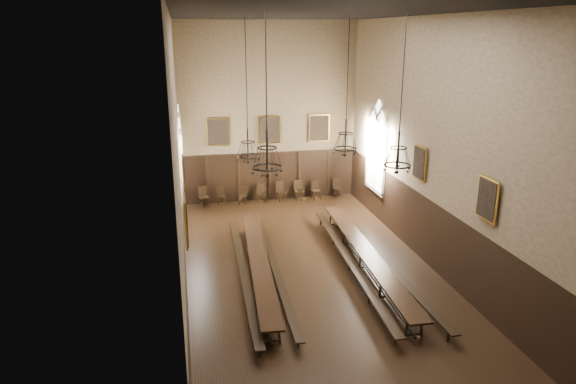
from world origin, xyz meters
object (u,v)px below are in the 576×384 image
object	(u,v)px
chair_1	(221,199)
bench_left_outer	(243,274)
chair_3	(261,197)
chair_0	(204,201)
chair_4	(281,195)
bench_right_inner	(349,263)
chair_5	(299,194)
chair_7	(337,192)
chair_6	(316,194)
bench_right_outer	(382,263)
chandelier_front_right	(398,155)
bench_left_inner	(276,273)
chair_2	(243,199)
table_right	(366,260)
chandelier_back_right	(346,141)
table_left	(259,267)
chandelier_front_left	(267,158)
chandelier_back_left	(248,147)

from	to	relation	value
chair_1	bench_left_outer	bearing A→B (deg)	-94.52
chair_3	chair_1	bearing A→B (deg)	177.28
chair_0	chair_4	xyz separation A→B (m)	(3.99, 0.12, -0.01)
bench_right_inner	chair_5	world-z (taller)	chair_5
chair_4	chair_7	world-z (taller)	chair_7
bench_right_inner	chair_0	world-z (taller)	chair_0
chair_1	chair_3	world-z (taller)	chair_3
chair_3	chair_6	world-z (taller)	chair_6
bench_right_outer	chair_3	world-z (taller)	chair_3
chair_3	chandelier_front_right	distance (m)	12.38
bench_left_inner	chair_2	bearing A→B (deg)	90.80
bench_right_outer	chair_4	distance (m)	9.08
table_right	chair_4	bearing A→B (deg)	99.61
bench_left_outer	chair_3	xyz separation A→B (m)	(2.01, 8.66, 0.00)
chair_3	chair_0	bearing A→B (deg)	179.73
bench_left_outer	chair_2	xyz separation A→B (m)	(1.03, 8.57, -0.01)
chair_7	bench_right_inner	bearing A→B (deg)	-104.20
bench_left_inner	chandelier_back_right	bearing A→B (deg)	35.47
bench_right_inner	bench_right_outer	size ratio (longest dim) A/B	1.03
table_left	chair_4	distance (m)	8.75
bench_right_inner	chandelier_front_left	xyz separation A→B (m)	(-3.41, -2.47, 4.73)
chair_3	chair_6	distance (m)	2.90
bench_right_outer	chair_2	xyz separation A→B (m)	(-4.09, 8.76, -0.02)
table_right	chair_7	xyz separation A→B (m)	(1.57, 8.63, -0.08)
chair_2	chair_5	size ratio (longest dim) A/B	0.88
chandelier_back_left	chandelier_back_right	bearing A→B (deg)	-5.05
table_left	chair_7	size ratio (longest dim) A/B	9.35
chair_7	chandelier_back_right	world-z (taller)	chandelier_back_right
bench_left_outer	bench_right_outer	world-z (taller)	bench_right_outer
chair_4	chair_5	xyz separation A→B (m)	(0.96, 0.00, 0.00)
bench_left_inner	bench_right_inner	bearing A→B (deg)	3.22
bench_left_outer	chandelier_back_left	world-z (taller)	chandelier_back_left
chair_4	chair_5	distance (m)	0.96
chair_3	chandelier_back_right	bearing A→B (deg)	-73.12
chair_7	chair_2	bearing A→B (deg)	-179.42
table_left	bench_left_outer	world-z (taller)	table_left
chandelier_front_right	chandelier_back_right	bearing A→B (deg)	90.74
bench_right_inner	chair_5	size ratio (longest dim) A/B	10.34
chandelier_front_left	chair_7	bearing A→B (deg)	63.06
chandelier_back_left	chair_2	bearing A→B (deg)	85.89
bench_left_inner	chandelier_back_right	distance (m)	5.71
chair_2	chair_0	bearing A→B (deg)	-171.88
chair_6	chair_7	xyz separation A→B (m)	(1.18, 0.05, 0.02)
table_right	chair_0	xyz separation A→B (m)	(-5.46, 8.56, -0.08)
table_left	bench_right_outer	distance (m)	4.55
chair_4	bench_right_inner	bearing A→B (deg)	-101.01
bench_right_outer	bench_left_inner	bearing A→B (deg)	178.45
bench_left_inner	bench_right_inner	distance (m)	2.78
table_right	chair_7	world-z (taller)	chair_7
chair_2	bench_left_inner	bearing A→B (deg)	-82.09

